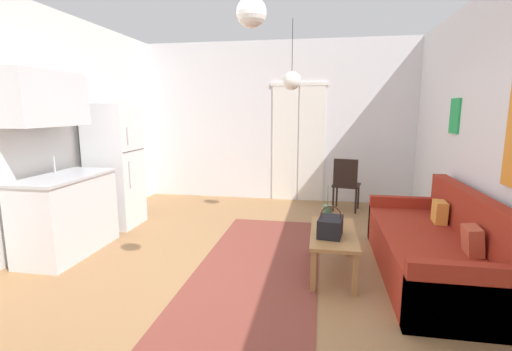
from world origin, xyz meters
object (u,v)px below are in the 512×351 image
at_px(coffee_table, 333,237).
at_px(handbag, 330,226).
at_px(pendant_lamp_far, 292,81).
at_px(bamboo_vase, 327,215).
at_px(refrigerator, 115,166).
at_px(pendant_lamp_near, 251,12).
at_px(couch, 437,250).
at_px(accent_chair, 346,182).

xyz_separation_m(coffee_table, handbag, (-0.04, -0.13, 0.15)).
relative_size(handbag, pendant_lamp_far, 0.37).
relative_size(bamboo_vase, refrigerator, 0.25).
bearing_deg(coffee_table, refrigerator, 160.40).
distance_m(handbag, pendant_lamp_near, 2.07).
distance_m(couch, handbag, 1.10).
relative_size(coffee_table, handbag, 2.97).
distance_m(couch, coffee_table, 1.03).
height_order(refrigerator, pendant_lamp_near, pendant_lamp_near).
height_order(refrigerator, pendant_lamp_far, pendant_lamp_far).
xyz_separation_m(bamboo_vase, pendant_lamp_far, (-0.51, 1.36, 1.51)).
height_order(bamboo_vase, pendant_lamp_near, pendant_lamp_near).
xyz_separation_m(handbag, pendant_lamp_near, (-0.63, -0.78, 1.81)).
xyz_separation_m(bamboo_vase, pendant_lamp_near, (-0.61, -1.14, 1.80)).
xyz_separation_m(accent_chair, pendant_lamp_near, (-0.94, -3.31, 1.85)).
relative_size(coffee_table, accent_chair, 1.18).
relative_size(bamboo_vase, pendant_lamp_far, 0.46).
relative_size(coffee_table, refrigerator, 0.60).
bearing_deg(refrigerator, bamboo_vase, -16.00).
height_order(handbag, pendant_lamp_far, pendant_lamp_far).
xyz_separation_m(coffee_table, refrigerator, (-3.02, 1.08, 0.50)).
bearing_deg(accent_chair, handbag, 94.91).
bearing_deg(refrigerator, handbag, -21.94).
bearing_deg(refrigerator, coffee_table, -19.60).
relative_size(couch, bamboo_vase, 5.06).
distance_m(bamboo_vase, accent_chair, 2.20).
bearing_deg(refrigerator, couch, -14.01).
height_order(coffee_table, handbag, handbag).
distance_m(bamboo_vase, handbag, 0.35).
xyz_separation_m(refrigerator, pendant_lamp_far, (2.45, 0.52, 1.18)).
bearing_deg(pendant_lamp_far, couch, -43.70).
relative_size(handbag, refrigerator, 0.20).
relative_size(couch, accent_chair, 2.50).
xyz_separation_m(couch, accent_chair, (-0.75, 2.34, 0.21)).
height_order(bamboo_vase, refrigerator, refrigerator).
height_order(accent_chair, pendant_lamp_far, pendant_lamp_far).
distance_m(bamboo_vase, pendant_lamp_far, 2.10).
xyz_separation_m(couch, pendant_lamp_near, (-1.69, -0.98, 2.06)).
relative_size(refrigerator, pendant_lamp_near, 2.74).
height_order(couch, refrigerator, refrigerator).
relative_size(couch, pendant_lamp_far, 2.33).
bearing_deg(pendant_lamp_far, pendant_lamp_near, -92.17).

